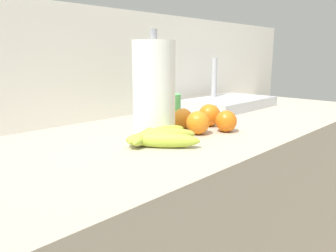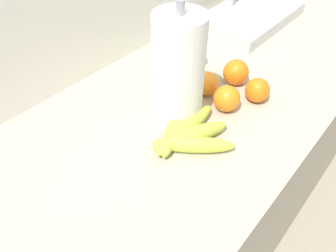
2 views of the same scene
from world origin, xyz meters
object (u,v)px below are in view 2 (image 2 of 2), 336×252
at_px(orange_far_right, 227,99).
at_px(mug, 188,56).
at_px(sink_basin, 249,16).
at_px(orange_back_left, 236,72).
at_px(orange_back_right, 257,90).
at_px(banana_bunch, 186,134).
at_px(orange_right, 208,84).
at_px(paper_towel_roll, 179,71).

distance_m(orange_far_right, mug, 0.21).
bearing_deg(orange_far_right, sink_basin, 23.98).
distance_m(orange_back_left, orange_back_right, 0.09).
distance_m(banana_bunch, orange_back_right, 0.25).
xyz_separation_m(orange_far_right, orange_back_right, (0.09, -0.04, -0.00)).
relative_size(banana_bunch, sink_basin, 0.52).
relative_size(orange_back_left, mug, 0.75).
xyz_separation_m(banana_bunch, mug, (0.24, 0.18, 0.03)).
relative_size(banana_bunch, orange_back_right, 3.30).
distance_m(orange_back_left, mug, 0.15).
xyz_separation_m(orange_right, orange_back_right, (0.06, -0.12, -0.00)).
distance_m(banana_bunch, orange_far_right, 0.16).
bearing_deg(banana_bunch, orange_far_right, -2.91).
height_order(orange_far_right, orange_right, orange_far_right).
bearing_deg(sink_basin, orange_far_right, -156.02).
height_order(orange_back_right, paper_towel_roll, paper_towel_roll).
height_order(banana_bunch, orange_right, orange_right).
relative_size(orange_far_right, orange_right, 1.05).
xyz_separation_m(orange_right, mug, (0.06, 0.12, 0.02)).
bearing_deg(orange_back_right, orange_far_right, 154.03).
height_order(orange_right, orange_back_right, same).
distance_m(banana_bunch, mug, 0.30).
bearing_deg(mug, paper_towel_roll, -148.86).
bearing_deg(orange_far_right, paper_towel_roll, 141.92).
bearing_deg(orange_back_right, orange_back_left, 70.21).
bearing_deg(sink_basin, banana_bunch, -162.00).
xyz_separation_m(banana_bunch, orange_right, (0.18, 0.07, 0.01)).
xyz_separation_m(paper_towel_roll, sink_basin, (0.60, 0.14, -0.11)).
bearing_deg(banana_bunch, orange_back_right, -11.54).
height_order(orange_back_left, orange_right, orange_back_left).
height_order(banana_bunch, mug, mug).
height_order(sink_basin, mug, sink_basin).
bearing_deg(orange_right, sink_basin, 16.96).
xyz_separation_m(orange_back_left, sink_basin, (0.38, 0.18, -0.01)).
bearing_deg(sink_basin, orange_right, -163.04).
height_order(banana_bunch, sink_basin, sink_basin).
relative_size(orange_far_right, orange_back_left, 0.95).
relative_size(banana_bunch, paper_towel_roll, 0.73).
height_order(orange_far_right, orange_back_right, orange_far_right).
bearing_deg(orange_back_left, banana_bunch, -172.24).
height_order(orange_right, paper_towel_roll, paper_towel_roll).
bearing_deg(sink_basin, orange_back_left, -155.20).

